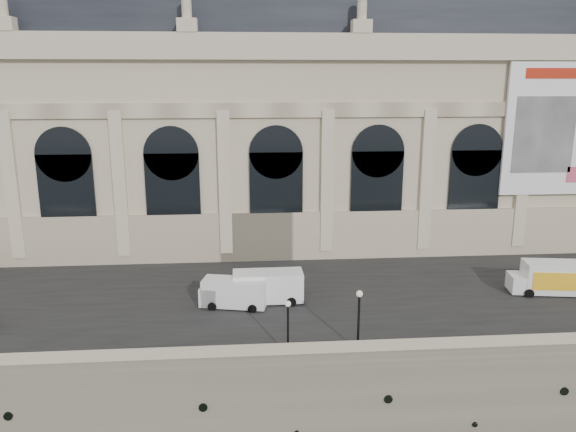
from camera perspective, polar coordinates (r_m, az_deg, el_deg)
The scene contains 9 objects.
quay at distance 70.65m, azimuth 1.46°, elevation -3.41°, with size 160.00×70.00×6.00m, color gray.
street at distance 49.97m, azimuth 4.00°, elevation -7.23°, with size 160.00×24.00×0.06m, color #2D2D2D.
parapet at distance 37.69m, azimuth 7.08°, elevation -13.70°, with size 160.00×1.40×1.21m.
museum at distance 63.09m, azimuth -3.54°, elevation 9.98°, with size 69.00×18.70×29.10m.
van_b at distance 46.29m, azimuth -2.51°, elevation -7.22°, with size 5.93×2.52×2.63m.
van_c at distance 45.67m, azimuth -5.83°, elevation -7.77°, with size 5.58×3.06×2.35m.
box_truck at distance 53.08m, azimuth 25.40°, elevation -5.72°, with size 7.24×3.32×2.82m.
lamp_left at distance 37.54m, azimuth -0.01°, elevation -11.41°, with size 0.40×0.40×3.94m.
lamp_right at distance 38.41m, azimuth 7.18°, elevation -10.58°, with size 0.44×0.44×4.36m.
Camera 1 is at (-7.11, -32.07, 24.01)m, focal length 35.00 mm.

